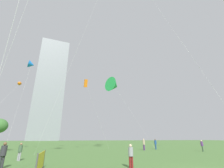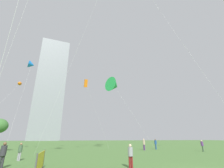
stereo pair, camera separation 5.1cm
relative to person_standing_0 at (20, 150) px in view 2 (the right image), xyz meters
The scene contains 12 objects.
person_standing_0 is the anchor object (origin of this frame).
person_standing_1 10.43m from the person_standing_0, 35.72° to the right, with size 0.34×0.34×1.55m.
person_standing_2 22.51m from the person_standing_0, 26.77° to the left, with size 0.40×0.40×1.80m.
person_standing_3 19.12m from the person_standing_0, 27.18° to the left, with size 0.41×0.41×1.86m.
person_standing_5 4.15m from the person_standing_0, 90.71° to the right, with size 0.38×0.38×1.69m.
person_standing_6 24.85m from the person_standing_0, ahead, with size 0.37×0.37×1.67m.
kite_flying_2 15.86m from the person_standing_0, 56.18° to the left, with size 6.00×5.10×12.25m.
kite_flying_5 19.49m from the person_standing_0, 110.86° to the left, with size 2.84×11.91×12.77m.
kite_flying_6 16.54m from the person_standing_0, 106.75° to the left, with size 1.40×2.73×14.65m.
kite_flying_7 21.29m from the person_standing_0, 44.38° to the left, with size 9.96×3.94×14.17m.
distant_highrise_0 137.86m from the person_standing_0, 96.28° to the left, with size 24.42×24.35×90.39m, color gray.
event_banner 6.58m from the person_standing_0, 66.55° to the right, with size 0.09×3.09×1.19m.
Camera 2 is at (-8.15, -7.69, 1.95)m, focal length 24.73 mm.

